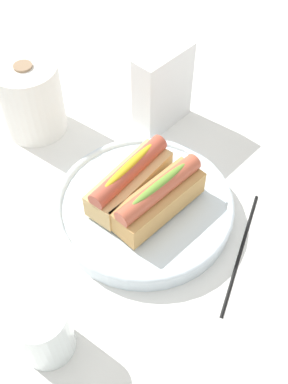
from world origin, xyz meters
TOP-DOWN VIEW (x-y plane):
  - ground_plane at (0.00, 0.00)m, footprint 2.40×2.40m
  - serving_bowl at (-0.02, 0.02)m, footprint 0.27×0.27m
  - hotdog_front at (-0.02, -0.01)m, footprint 0.16×0.08m
  - hotdog_back at (-0.01, 0.04)m, footprint 0.15×0.06m
  - water_glass at (-0.26, 0.01)m, footprint 0.07×0.07m
  - paper_towel_roll at (0.05, 0.29)m, footprint 0.11×0.11m
  - napkin_box at (0.18, 0.10)m, footprint 0.12×0.06m
  - chopstick_near at (0.00, -0.14)m, footprint 0.22×0.05m

SIDE VIEW (x-z plane):
  - ground_plane at x=0.00m, z-range 0.00..0.00m
  - chopstick_near at x=0.00m, z-range 0.00..0.01m
  - serving_bowl at x=-0.02m, z-range 0.00..0.03m
  - water_glass at x=-0.26m, z-range 0.00..0.09m
  - hotdog_front at x=-0.02m, z-range 0.03..0.09m
  - hotdog_back at x=-0.01m, z-range 0.03..0.09m
  - paper_towel_roll at x=0.05m, z-range 0.00..0.13m
  - napkin_box at x=0.18m, z-range 0.00..0.15m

